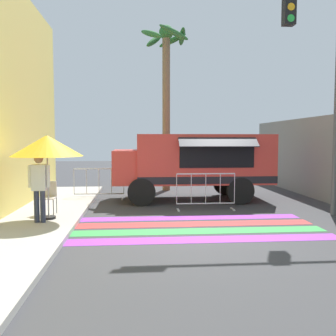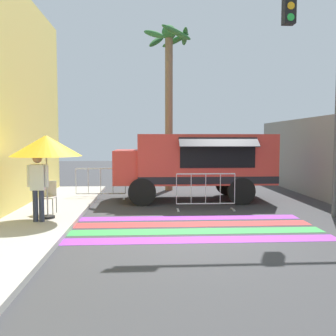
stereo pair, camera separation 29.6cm
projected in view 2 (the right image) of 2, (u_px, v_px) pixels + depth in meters
ground_plane at (191, 233)px, 8.74m from camera, size 60.00×60.00×0.00m
crosswalk_painted at (188, 228)px, 9.26m from camera, size 6.40×2.84×0.01m
food_truck at (192, 161)px, 13.40m from camera, size 5.53×2.79×2.36m
traffic_signal_pole at (311, 55)px, 10.31m from camera, size 4.41×0.29×6.63m
patio_umbrella at (46, 146)px, 9.68m from camera, size 1.83×1.83×2.18m
folding_chair at (48, 194)px, 10.39m from camera, size 0.43×0.43×0.91m
vendor_person at (38, 183)px, 9.33m from camera, size 0.53×0.22×1.70m
barricade_front at (206, 192)px, 11.51m from camera, size 1.83×0.44×1.15m
barricade_side at (101, 184)px, 13.65m from camera, size 1.81×0.44×1.15m
palm_tree at (169, 78)px, 15.77m from camera, size 2.11×2.12×6.96m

